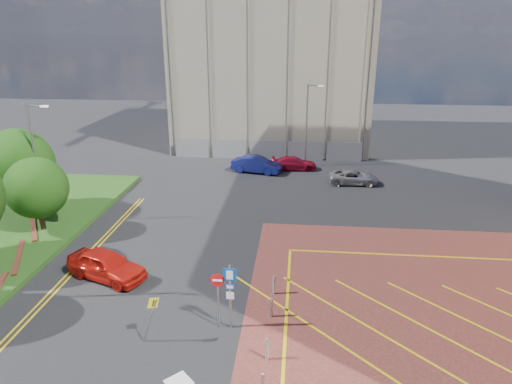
# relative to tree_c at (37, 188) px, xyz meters

# --- Properties ---
(ground) EXTENTS (140.00, 140.00, 0.00)m
(ground) POSITION_rel_tree_c_xyz_m (13.50, -10.00, -3.19)
(ground) COLOR black
(ground) RESTS_ON ground
(tree_c) EXTENTS (4.00, 4.00, 4.90)m
(tree_c) POSITION_rel_tree_c_xyz_m (0.00, 0.00, 0.00)
(tree_c) COLOR #3D2B1C
(tree_c) RESTS_ON grass_bed
(tree_d) EXTENTS (5.00, 5.00, 6.08)m
(tree_d) POSITION_rel_tree_c_xyz_m (-3.00, 3.00, 0.68)
(tree_d) COLOR #3D2B1C
(tree_d) RESTS_ON grass_bed
(lamp_left_far) EXTENTS (1.53, 0.16, 8.00)m
(lamp_left_far) POSITION_rel_tree_c_xyz_m (-0.92, 2.00, 1.47)
(lamp_left_far) COLOR #9EA0A8
(lamp_left_far) RESTS_ON grass_bed
(lamp_back) EXTENTS (1.53, 0.16, 8.00)m
(lamp_back) POSITION_rel_tree_c_xyz_m (17.58, 18.00, 1.17)
(lamp_back) COLOR #9EA0A8
(lamp_back) RESTS_ON ground
(sign_cluster) EXTENTS (1.17, 0.12, 3.20)m
(sign_cluster) POSITION_rel_tree_c_xyz_m (13.80, -9.02, -1.24)
(sign_cluster) COLOR #9EA0A8
(sign_cluster) RESTS_ON ground
(warning_sign) EXTENTS (0.83, 0.43, 2.24)m
(warning_sign) POSITION_rel_tree_c_xyz_m (10.80, -10.35, -1.76)
(warning_sign) COLOR #9EA0A8
(warning_sign) RESTS_ON ground
(bollard_row) EXTENTS (0.14, 11.14, 0.90)m
(bollard_row) POSITION_rel_tree_c_xyz_m (15.80, -11.67, -2.72)
(bollard_row) COLOR #9EA0A8
(bollard_row) RESTS_ON forecourt
(construction_building) EXTENTS (21.20, 19.20, 22.00)m
(construction_building) POSITION_rel_tree_c_xyz_m (13.50, 30.00, 7.81)
(construction_building) COLOR #AEA48E
(construction_building) RESTS_ON ground
(construction_fence) EXTENTS (21.60, 0.06, 2.00)m
(construction_fence) POSITION_rel_tree_c_xyz_m (14.50, 20.00, -2.19)
(construction_fence) COLOR gray
(construction_fence) RESTS_ON ground
(car_red_left) EXTENTS (4.98, 3.42, 1.57)m
(car_red_left) POSITION_rel_tree_c_xyz_m (6.61, -5.26, -2.41)
(car_red_left) COLOR red
(car_red_left) RESTS_ON ground
(car_blue_back) EXTENTS (4.96, 2.65, 1.55)m
(car_blue_back) POSITION_rel_tree_c_xyz_m (12.87, 15.13, -2.42)
(car_blue_back) COLOR navy
(car_blue_back) RESTS_ON ground
(car_red_back) EXTENTS (4.49, 2.17, 1.26)m
(car_red_back) POSITION_rel_tree_c_xyz_m (16.41, 16.45, -2.56)
(car_red_back) COLOR maroon
(car_red_back) RESTS_ON ground
(car_silver_back) EXTENTS (4.42, 2.10, 1.22)m
(car_silver_back) POSITION_rel_tree_c_xyz_m (21.67, 12.52, -2.58)
(car_silver_back) COLOR #9A999F
(car_silver_back) RESTS_ON ground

